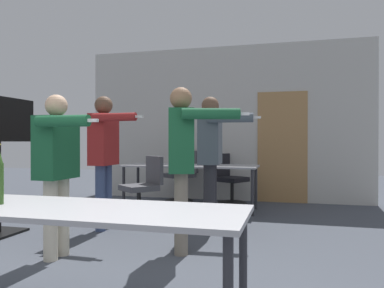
% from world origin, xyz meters
% --- Properties ---
extents(back_wall, '(5.46, 0.12, 2.96)m').
position_xyz_m(back_wall, '(0.03, 5.66, 1.47)').
color(back_wall, beige).
rests_on(back_wall, ground_plane).
extents(conference_table_near, '(1.94, 0.69, 0.74)m').
position_xyz_m(conference_table_near, '(0.05, 0.47, 0.67)').
color(conference_table_near, '#A8A8AD').
rests_on(conference_table_near, ground_plane).
extents(conference_table_far, '(2.23, 0.72, 0.74)m').
position_xyz_m(conference_table_far, '(-0.37, 4.49, 0.68)').
color(conference_table_far, '#A8A8AD').
rests_on(conference_table_far, ground_plane).
extents(person_center_tall, '(0.83, 0.71, 1.72)m').
position_xyz_m(person_center_tall, '(0.24, 3.31, 1.03)').
color(person_center_tall, '#28282D').
rests_on(person_center_tall, ground_plane).
extents(person_left_plaid, '(0.89, 0.63, 1.68)m').
position_xyz_m(person_left_plaid, '(0.17, 2.16, 1.01)').
color(person_left_plaid, slate).
rests_on(person_left_plaid, ground_plane).
extents(person_right_polo, '(0.73, 0.66, 1.58)m').
position_xyz_m(person_right_polo, '(-0.95, 1.67, 0.95)').
color(person_right_polo, beige).
rests_on(person_right_polo, ground_plane).
extents(person_far_watching, '(0.77, 0.62, 1.71)m').
position_xyz_m(person_far_watching, '(-1.06, 2.84, 1.04)').
color(person_far_watching, '#3D4C75').
rests_on(person_far_watching, ground_plane).
extents(office_chair_far_left, '(0.68, 0.69, 0.91)m').
position_xyz_m(office_chair_far_left, '(-0.87, 3.68, 0.42)').
color(office_chair_far_left, black).
rests_on(office_chair_far_left, ground_plane).
extents(office_chair_mid_tucked, '(0.68, 0.65, 0.90)m').
position_xyz_m(office_chair_mid_tucked, '(0.16, 5.28, 0.41)').
color(office_chair_mid_tucked, black).
rests_on(office_chair_mid_tucked, ground_plane).
extents(office_chair_near_pushed, '(0.66, 0.68, 0.95)m').
position_xyz_m(office_chair_near_pushed, '(-0.73, 5.28, 0.45)').
color(office_chair_near_pushed, black).
rests_on(office_chair_near_pushed, ground_plane).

